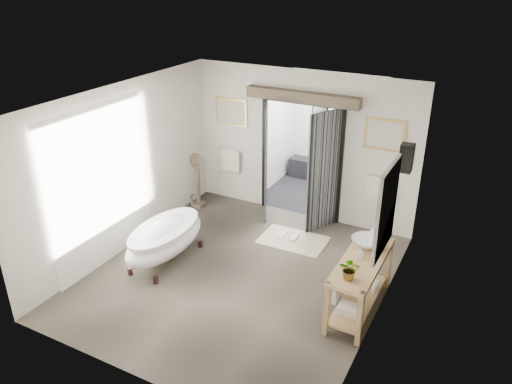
# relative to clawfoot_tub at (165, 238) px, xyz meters

# --- Properties ---
(ground_plane) EXTENTS (5.00, 5.00, 0.00)m
(ground_plane) POSITION_rel_clawfoot_tub_xyz_m (1.32, 0.18, -0.43)
(ground_plane) COLOR #695E50
(room_shell) EXTENTS (4.52, 5.02, 2.91)m
(room_shell) POSITION_rel_clawfoot_tub_xyz_m (1.29, 0.05, 1.43)
(room_shell) COLOR silver
(room_shell) RESTS_ON ground_plane
(shower_room) EXTENTS (2.22, 2.01, 2.51)m
(shower_room) POSITION_rel_clawfoot_tub_xyz_m (1.32, 4.17, 0.48)
(shower_room) COLOR black
(shower_room) RESTS_ON ground_plane
(back_wall_dressing) EXTENTS (3.82, 0.77, 2.52)m
(back_wall_dressing) POSITION_rel_clawfoot_tub_xyz_m (1.32, 2.50, 1.13)
(back_wall_dressing) COLOR black
(back_wall_dressing) RESTS_ON ground_plane
(clawfoot_tub) EXTENTS (0.80, 1.80, 0.88)m
(clawfoot_tub) POSITION_rel_clawfoot_tub_xyz_m (0.00, 0.00, 0.00)
(clawfoot_tub) COLOR #3A271E
(clawfoot_tub) RESTS_ON ground_plane
(vanity) EXTENTS (0.57, 1.60, 0.85)m
(vanity) POSITION_rel_clawfoot_tub_xyz_m (3.27, 0.22, 0.08)
(vanity) COLOR tan
(vanity) RESTS_ON ground_plane
(pedestal_mirror) EXTENTS (0.35, 0.23, 1.19)m
(pedestal_mirror) POSITION_rel_clawfoot_tub_xyz_m (-0.67, 2.00, 0.08)
(pedestal_mirror) COLOR brown
(pedestal_mirror) RESTS_ON ground_plane
(rug) EXTENTS (1.21, 0.81, 0.01)m
(rug) POSITION_rel_clawfoot_tub_xyz_m (1.66, 1.61, -0.42)
(rug) COLOR beige
(rug) RESTS_ON ground_plane
(slippers) EXTENTS (0.35, 0.26, 0.05)m
(slippers) POSITION_rel_clawfoot_tub_xyz_m (1.54, 1.66, -0.39)
(slippers) COLOR silver
(slippers) RESTS_ON rug
(basin) EXTENTS (0.55, 0.55, 0.16)m
(basin) POSITION_rel_clawfoot_tub_xyz_m (3.25, 0.57, 0.50)
(basin) COLOR white
(basin) RESTS_ON vanity
(plant) EXTENTS (0.30, 0.27, 0.31)m
(plant) POSITION_rel_clawfoot_tub_xyz_m (3.28, -0.31, 0.57)
(plant) COLOR gray
(plant) RESTS_ON vanity
(soap_bottle_a) EXTENTS (0.10, 0.10, 0.17)m
(soap_bottle_a) POSITION_rel_clawfoot_tub_xyz_m (3.25, 0.25, 0.50)
(soap_bottle_a) COLOR gray
(soap_bottle_a) RESTS_ON vanity
(soap_bottle_b) EXTENTS (0.16, 0.16, 0.17)m
(soap_bottle_b) POSITION_rel_clawfoot_tub_xyz_m (3.26, 0.95, 0.50)
(soap_bottle_b) COLOR gray
(soap_bottle_b) RESTS_ON vanity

